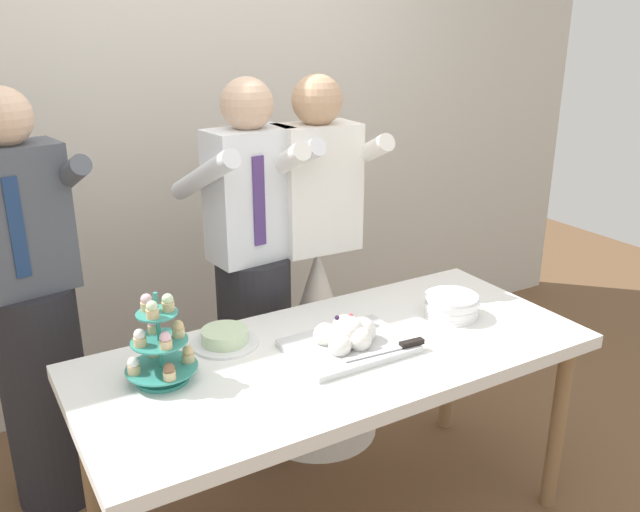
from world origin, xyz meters
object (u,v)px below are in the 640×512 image
object	(u,v)px
plate_stack	(452,306)
person_bride	(318,318)
cupcake_stand	(160,347)
person_guest	(35,331)
main_cake_tray	(349,338)
dessert_table	(337,368)
round_cake	(225,338)
person_groom	(254,295)

from	to	relation	value
plate_stack	person_bride	size ratio (longest dim) A/B	0.13
cupcake_stand	person_guest	world-z (taller)	person_guest
main_cake_tray	plate_stack	distance (m)	0.49
main_cake_tray	person_guest	bearing A→B (deg)	140.19
cupcake_stand	main_cake_tray	bearing A→B (deg)	-11.08
dessert_table	person_bride	size ratio (longest dim) A/B	1.08
cupcake_stand	main_cake_tray	size ratio (longest dim) A/B	0.70
round_cake	person_groom	bearing A→B (deg)	53.31
cupcake_stand	person_bride	size ratio (longest dim) A/B	0.18
cupcake_stand	plate_stack	size ratio (longest dim) A/B	1.44
person_bride	person_guest	world-z (taller)	same
person_groom	person_guest	xyz separation A→B (m)	(-0.86, 0.11, 0.00)
main_cake_tray	person_guest	size ratio (longest dim) A/B	0.26
round_cake	main_cake_tray	bearing A→B (deg)	-35.05
dessert_table	cupcake_stand	size ratio (longest dim) A/B	5.90
person_guest	plate_stack	bearing A→B (deg)	-27.62
person_groom	person_bride	distance (m)	0.34
plate_stack	dessert_table	bearing A→B (deg)	-178.55
plate_stack	person_groom	bearing A→B (deg)	130.96
plate_stack	person_bride	bearing A→B (deg)	112.96
main_cake_tray	round_cake	size ratio (longest dim) A/B	1.81
cupcake_stand	person_groom	xyz separation A→B (m)	(0.57, 0.54, -0.15)
main_cake_tray	person_bride	xyz separation A→B (m)	(0.24, 0.63, -0.23)
dessert_table	plate_stack	world-z (taller)	plate_stack
person_groom	person_bride	world-z (taller)	same
round_cake	person_bride	distance (m)	0.74
round_cake	dessert_table	bearing A→B (deg)	-36.49
person_groom	person_guest	distance (m)	0.87
dessert_table	person_bride	xyz separation A→B (m)	(0.28, 0.61, -0.12)
dessert_table	person_bride	distance (m)	0.68
cupcake_stand	person_groom	world-z (taller)	person_groom
main_cake_tray	person_guest	xyz separation A→B (m)	(-0.92, 0.77, -0.07)
plate_stack	person_guest	size ratio (longest dim) A/B	0.13
round_cake	person_groom	world-z (taller)	person_groom
person_groom	round_cake	bearing A→B (deg)	-126.69
plate_stack	person_bride	distance (m)	0.69
dessert_table	person_groom	bearing A→B (deg)	91.68
main_cake_tray	person_guest	world-z (taller)	person_guest
main_cake_tray	cupcake_stand	bearing A→B (deg)	168.92
main_cake_tray	plate_stack	bearing A→B (deg)	3.22
cupcake_stand	main_cake_tray	world-z (taller)	cupcake_stand
dessert_table	main_cake_tray	xyz separation A→B (m)	(0.04, -0.01, 0.11)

